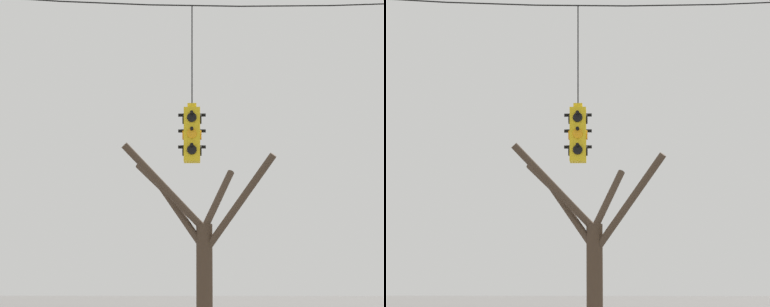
# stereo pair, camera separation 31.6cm
# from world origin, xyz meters

# --- Properties ---
(span_wire) EXTENTS (13.70, 0.03, 0.32)m
(span_wire) POSITION_xyz_m (0.00, 0.14, 7.93)
(span_wire) COLOR black
(traffic_light_near_left_pole) EXTENTS (0.58, 0.58, 3.43)m
(traffic_light_near_left_pole) POSITION_xyz_m (-2.01, 0.14, 5.03)
(traffic_light_near_left_pole) COLOR yellow
(bare_tree) EXTENTS (4.32, 2.28, 5.76)m
(bare_tree) POSITION_xyz_m (-1.91, 5.84, 2.88)
(bare_tree) COLOR #423326
(bare_tree) RESTS_ON ground_plane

